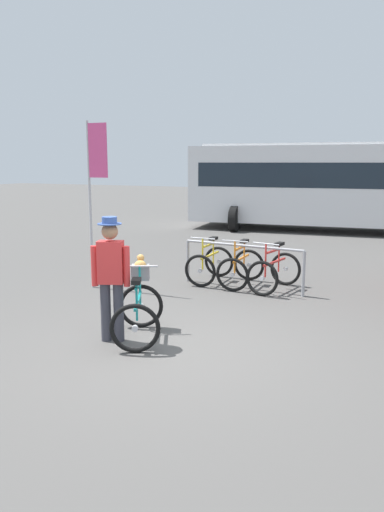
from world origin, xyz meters
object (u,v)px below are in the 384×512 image
(racked_bike_orange, at_px, (241,268))
(racked_bike_red, at_px, (274,272))
(banner_flag, at_px, (95,173))
(bus_distant, at_px, (333,182))
(racked_bike_yellow, at_px, (210,264))
(person_with_featured_bike, at_px, (111,274))
(featured_bicycle, at_px, (139,303))

(racked_bike_orange, relative_size, racked_bike_red, 0.92)
(racked_bike_red, bearing_deg, banner_flag, -158.32)
(bus_distant, bearing_deg, banner_flag, -104.84)
(racked_bike_yellow, bearing_deg, bus_distant, 83.91)
(person_with_featured_bike, bearing_deg, racked_bike_orange, 81.13)
(racked_bike_orange, height_order, racked_bike_red, same)
(racked_bike_orange, xyz_separation_m, racked_bike_red, (0.70, -0.06, 0.00))
(racked_bike_yellow, height_order, person_with_featured_bike, person_with_featured_bike)
(racked_bike_red, distance_m, banner_flag, 3.90)
(racked_bike_yellow, bearing_deg, racked_bike_orange, -5.16)
(racked_bike_yellow, xyz_separation_m, person_with_featured_bike, (0.12, -3.77, 0.58))
(racked_bike_red, height_order, person_with_featured_bike, person_with_featured_bike)
(banner_flag, bearing_deg, person_with_featured_bike, -51.26)
(bus_distant, bearing_deg, racked_bike_yellow, -96.09)
(racked_bike_red, distance_m, person_with_featured_bike, 3.90)
(racked_bike_orange, distance_m, bus_distant, 9.16)
(racked_bike_yellow, relative_size, racked_bike_orange, 1.00)
(racked_bike_yellow, height_order, racked_bike_orange, same)
(featured_bicycle, bearing_deg, banner_flag, 136.07)
(racked_bike_yellow, xyz_separation_m, banner_flag, (-1.79, -1.39, 1.86))
(racked_bike_red, bearing_deg, featured_bicycle, -107.30)
(featured_bicycle, distance_m, person_with_featured_bike, 0.61)
(racked_bike_red, relative_size, banner_flag, 0.38)
(racked_bike_yellow, xyz_separation_m, racked_bike_red, (1.39, -0.13, -0.00))
(racked_bike_yellow, distance_m, person_with_featured_bike, 3.82)
(racked_bike_yellow, relative_size, racked_bike_red, 0.92)
(racked_bike_red, relative_size, person_with_featured_bike, 0.71)
(racked_bike_yellow, distance_m, featured_bicycle, 3.48)
(racked_bike_red, relative_size, featured_bicycle, 0.97)
(featured_bicycle, distance_m, bus_distant, 12.52)
(racked_bike_red, bearing_deg, racked_bike_orange, 174.84)
(person_with_featured_bike, relative_size, banner_flag, 0.54)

